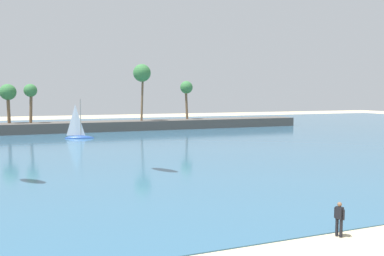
% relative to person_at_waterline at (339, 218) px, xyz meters
% --- Properties ---
extents(sea, '(220.00, 100.93, 0.06)m').
position_rel_person_at_waterline_xyz_m(sea, '(-8.58, 50.95, -0.86)').
color(sea, '#33607F').
rests_on(sea, ground).
extents(palm_headland, '(96.42, 6.81, 12.91)m').
position_rel_person_at_waterline_xyz_m(palm_headland, '(-15.17, 61.42, 2.73)').
color(palm_headland, '#514C47').
rests_on(palm_headland, ground).
extents(person_at_waterline, '(0.28, 0.53, 1.67)m').
position_rel_person_at_waterline_xyz_m(person_at_waterline, '(0.00, 0.00, 0.00)').
color(person_at_waterline, black).
rests_on(person_at_waterline, ground).
extents(sailboat_near_shore, '(4.64, 2.65, 6.44)m').
position_rel_person_at_waterline_xyz_m(sailboat_near_shore, '(-5.96, 49.52, -0.25)').
color(sailboat_near_shore, '#234793').
rests_on(sailboat_near_shore, sea).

